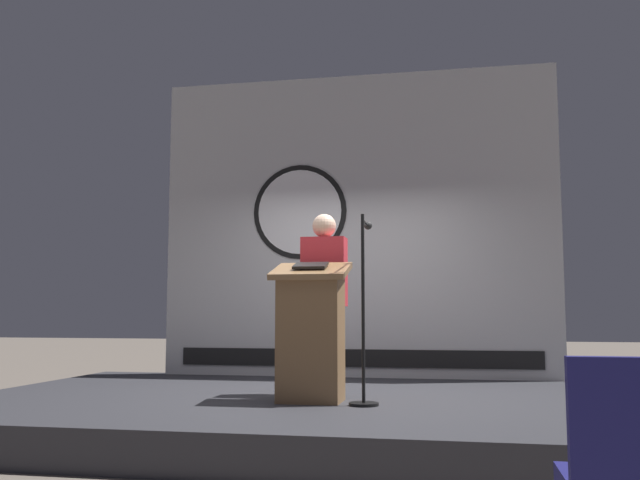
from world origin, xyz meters
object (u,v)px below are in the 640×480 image
object	(u,v)px
podium	(311,333)
audience_chair_right	(630,468)
speaker_person	(324,302)
microphone_stand	(364,336)

from	to	relation	value
podium	audience_chair_right	bearing A→B (deg)	-59.89
speaker_person	microphone_stand	xyz separation A→B (m)	(0.44, -0.58, -0.29)
podium	speaker_person	size ratio (longest dim) A/B	0.72
speaker_person	microphone_stand	bearing A→B (deg)	-52.87
podium	speaker_person	xyz separation A→B (m)	(0.02, 0.48, 0.27)
microphone_stand	speaker_person	bearing A→B (deg)	127.13
speaker_person	microphone_stand	world-z (taller)	speaker_person
podium	speaker_person	world-z (taller)	speaker_person
audience_chair_right	podium	bearing A→B (deg)	120.11
speaker_person	audience_chair_right	bearing A→B (deg)	-63.66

